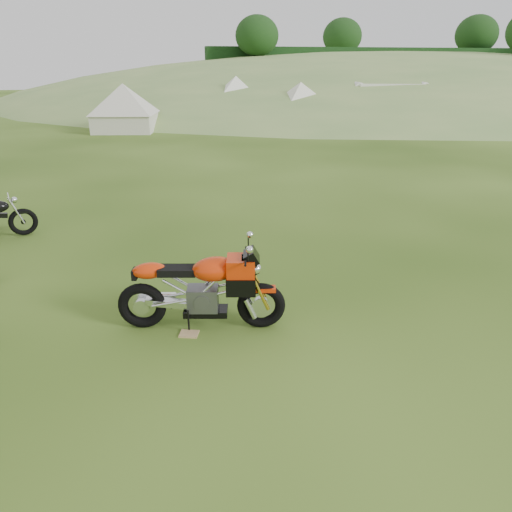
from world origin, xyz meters
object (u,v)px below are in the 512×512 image
object	(u,v)px
tent_mid	(236,97)
tent_right	(300,102)
plywood_board	(189,334)
caravan	(387,102)
tent_left	(124,106)
sport_motorcycle	(201,284)

from	to	relation	value
tent_mid	tent_right	world-z (taller)	tent_mid
tent_right	plywood_board	bearing A→B (deg)	-117.74
tent_right	caravan	world-z (taller)	tent_right
tent_right	caravan	bearing A→B (deg)	-1.79
tent_left	tent_right	world-z (taller)	tent_left
plywood_board	tent_left	xyz separation A→B (m)	(-0.40, 19.80, 1.16)
tent_left	tent_mid	world-z (taller)	tent_mid
tent_mid	tent_right	bearing A→B (deg)	-44.03
tent_mid	tent_right	size ratio (longest dim) A/B	1.07
sport_motorcycle	caravan	world-z (taller)	caravan
tent_mid	caravan	distance (m)	8.35
tent_mid	caravan	bearing A→B (deg)	-16.39
tent_left	sport_motorcycle	bearing A→B (deg)	-75.10
tent_left	caravan	size ratio (longest dim) A/B	0.62
plywood_board	tent_right	distance (m)	22.02
tent_right	caravan	size ratio (longest dim) A/B	0.61
sport_motorcycle	tent_mid	bearing A→B (deg)	90.73
sport_motorcycle	plywood_board	xyz separation A→B (m)	(-0.19, -0.16, -0.59)
sport_motorcycle	tent_right	xyz separation A→B (m)	(8.34, 20.11, 0.56)
sport_motorcycle	tent_left	size ratio (longest dim) A/B	0.74
caravan	sport_motorcycle	bearing A→B (deg)	-112.65
tent_mid	caravan	size ratio (longest dim) A/B	0.65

